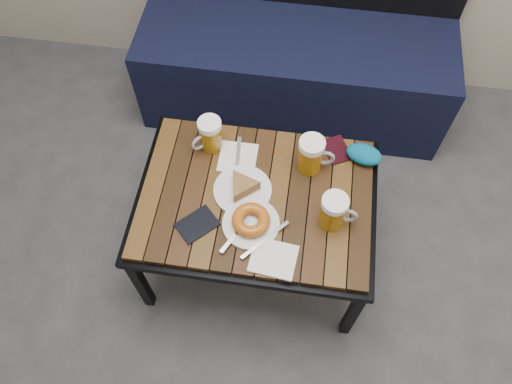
# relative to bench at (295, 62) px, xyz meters

# --- Properties ---
(bench) EXTENTS (1.40, 0.50, 0.95)m
(bench) POSITION_rel_bench_xyz_m (0.00, 0.00, 0.00)
(bench) COLOR black
(bench) RESTS_ON ground
(cafe_table) EXTENTS (0.84, 0.62, 0.47)m
(cafe_table) POSITION_rel_bench_xyz_m (-0.06, -0.85, 0.16)
(cafe_table) COLOR black
(cafe_table) RESTS_ON ground
(beer_mug_left) EXTENTS (0.12, 0.12, 0.13)m
(beer_mug_left) POSITION_rel_bench_xyz_m (-0.25, -0.66, 0.27)
(beer_mug_left) COLOR #8C5F0B
(beer_mug_left) RESTS_ON cafe_table
(beer_mug_centre) EXTENTS (0.13, 0.09, 0.14)m
(beer_mug_centre) POSITION_rel_bench_xyz_m (0.11, -0.70, 0.27)
(beer_mug_centre) COLOR #8C5F0B
(beer_mug_centre) RESTS_ON cafe_table
(beer_mug_right) EXTENTS (0.13, 0.09, 0.14)m
(beer_mug_right) POSITION_rel_bench_xyz_m (0.20, -0.91, 0.27)
(beer_mug_right) COLOR #8C5F0B
(beer_mug_right) RESTS_ON cafe_table
(plate_pie) EXTENTS (0.20, 0.20, 0.06)m
(plate_pie) POSITION_rel_bench_xyz_m (-0.11, -0.84, 0.22)
(plate_pie) COLOR white
(plate_pie) RESTS_ON cafe_table
(plate_bagel) EXTENTS (0.22, 0.23, 0.05)m
(plate_bagel) POSITION_rel_bench_xyz_m (-0.06, -0.96, 0.22)
(plate_bagel) COLOR white
(plate_bagel) RESTS_ON cafe_table
(napkin_left) EXTENTS (0.13, 0.18, 0.01)m
(napkin_left) POSITION_rel_bench_xyz_m (-0.15, -0.71, 0.20)
(napkin_left) COLOR white
(napkin_left) RESTS_ON cafe_table
(napkin_right) EXTENTS (0.16, 0.14, 0.01)m
(napkin_right) POSITION_rel_bench_xyz_m (0.03, -1.08, 0.20)
(napkin_right) COLOR white
(napkin_right) RESTS_ON cafe_table
(passport_navy) EXTENTS (0.16, 0.16, 0.01)m
(passport_navy) POSITION_rel_bench_xyz_m (-0.24, -0.99, 0.20)
(passport_navy) COLOR black
(passport_navy) RESTS_ON cafe_table
(passport_burgundy) EXTENTS (0.13, 0.14, 0.01)m
(passport_burgundy) POSITION_rel_bench_xyz_m (0.20, -0.62, 0.20)
(passport_burgundy) COLOR black
(passport_burgundy) RESTS_ON cafe_table
(knit_pouch) EXTENTS (0.15, 0.12, 0.06)m
(knit_pouch) POSITION_rel_bench_xyz_m (0.30, -0.64, 0.23)
(knit_pouch) COLOR #054F81
(knit_pouch) RESTS_ON cafe_table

